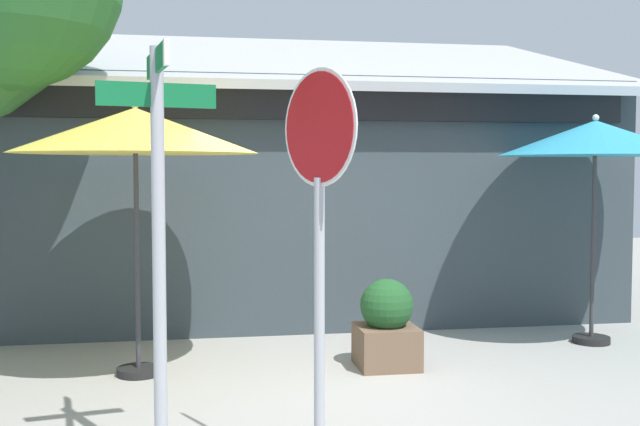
% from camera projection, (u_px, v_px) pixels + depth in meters
% --- Properties ---
extents(ground_plane, '(28.00, 28.00, 0.10)m').
position_uv_depth(ground_plane, '(329.00, 391.00, 7.30)').
color(ground_plane, '#9E9B93').
extents(cafe_building, '(8.91, 5.30, 4.50)m').
position_uv_depth(cafe_building, '(300.00, 192.00, 11.83)').
color(cafe_building, '#333D42').
rests_on(cafe_building, ground).
extents(street_sign_post, '(0.78, 0.84, 2.90)m').
position_uv_depth(street_sign_post, '(159.00, 218.00, 5.08)').
color(street_sign_post, '#A8AAB2').
rests_on(street_sign_post, ground).
extents(stop_sign, '(0.36, 0.68, 2.73)m').
position_uv_depth(stop_sign, '(319.00, 197.00, 4.88)').
color(stop_sign, '#A8AAB2').
rests_on(stop_sign, ground).
extents(patio_umbrella_mustard_left, '(2.46, 2.46, 2.77)m').
position_uv_depth(patio_umbrella_mustard_left, '(135.00, 132.00, 7.55)').
color(patio_umbrella_mustard_left, black).
rests_on(patio_umbrella_mustard_left, ground).
extents(patio_umbrella_teal_center, '(2.26, 2.26, 2.73)m').
position_uv_depth(patio_umbrella_teal_center, '(595.00, 140.00, 8.97)').
color(patio_umbrella_teal_center, black).
rests_on(patio_umbrella_teal_center, ground).
extents(sidewalk_planter, '(0.62, 0.62, 0.94)m').
position_uv_depth(sidewalk_planter, '(387.00, 326.00, 7.98)').
color(sidewalk_planter, brown).
rests_on(sidewalk_planter, ground).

